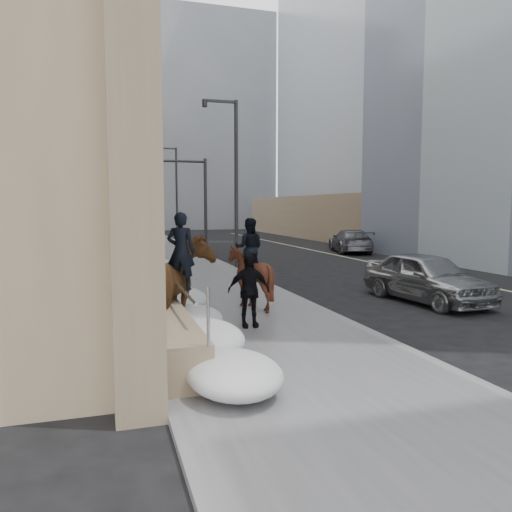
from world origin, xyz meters
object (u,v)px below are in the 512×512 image
at_px(mounted_horse_right, 250,271).
at_px(car_silver, 427,277).
at_px(pedestrian, 249,291).
at_px(car_grey, 350,241).
at_px(mounted_horse_left, 178,286).

relative_size(mounted_horse_right, car_silver, 0.55).
distance_m(mounted_horse_right, pedestrian, 2.31).
xyz_separation_m(pedestrian, car_grey, (12.16, 17.91, -0.24)).
xyz_separation_m(mounted_horse_left, mounted_horse_right, (2.44, 2.74, -0.13)).
bearing_deg(car_grey, pedestrian, 70.72).
relative_size(car_silver, car_grey, 0.90).
xyz_separation_m(car_silver, car_grey, (5.76, 15.99, -0.04)).
bearing_deg(pedestrian, mounted_horse_right, 76.33).
relative_size(mounted_horse_left, car_silver, 0.63).
xyz_separation_m(mounted_horse_right, car_grey, (11.49, 15.70, -0.41)).
distance_m(car_silver, car_grey, 17.00).
distance_m(pedestrian, car_grey, 21.65).
bearing_deg(car_silver, mounted_horse_right, 171.49).
height_order(car_silver, car_grey, car_silver).
xyz_separation_m(mounted_horse_right, pedestrian, (-0.67, -2.21, -0.16)).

